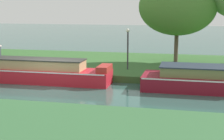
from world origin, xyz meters
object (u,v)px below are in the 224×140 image
red_barge (32,70)px  mooring_post_near (212,71)px  willow_tree_centre (177,7)px  lamp_post (128,43)px  maroon_narrowboat (199,79)px

red_barge → mooring_post_near: red_barge is taller
willow_tree_centre → lamp_post: bearing=-128.9°
lamp_post → willow_tree_centre: bearing=51.1°
maroon_narrowboat → mooring_post_near: maroon_narrowboat is taller
maroon_narrowboat → willow_tree_centre: willow_tree_centre is taller
red_barge → lamp_post: size_ratio=3.49×
red_barge → maroon_narrowboat: (9.64, 0.00, -0.08)m
maroon_narrowboat → lamp_post: (-4.41, 3.03, 1.48)m
willow_tree_centre → lamp_post: size_ratio=2.28×
maroon_narrowboat → mooring_post_near: bearing=65.3°
mooring_post_near → red_barge: bearing=-171.4°
red_barge → maroon_narrowboat: 9.64m
willow_tree_centre → mooring_post_near: (2.22, -5.08, -3.58)m
mooring_post_near → maroon_narrowboat: bearing=-114.7°
lamp_post → red_barge: bearing=-149.9°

